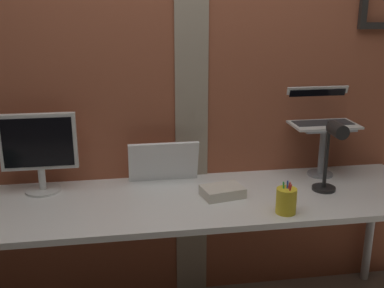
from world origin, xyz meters
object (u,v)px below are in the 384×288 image
whiteboard_panel (164,162)px  pen_cup (286,201)px  monitor (39,147)px  laptop (320,114)px  desk_lamp (332,150)px

whiteboard_panel → pen_cup: (0.52, -0.47, -0.05)m
monitor → laptop: size_ratio=1.14×
pen_cup → monitor: bearing=159.1°
monitor → desk_lamp: monitor is taller
desk_lamp → pen_cup: size_ratio=2.47×
desk_lamp → pen_cup: bearing=-148.7°
desk_lamp → pen_cup: (-0.29, -0.18, -0.18)m
laptop → whiteboard_panel: bearing=-177.9°
monitor → whiteboard_panel: 0.64m
monitor → whiteboard_panel: bearing=3.3°
laptop → pen_cup: bearing=-125.4°
laptop → desk_lamp: (-0.07, -0.33, -0.10)m
monitor → laptop: bearing=2.6°
monitor → desk_lamp: 1.45m
laptop → pen_cup: laptop is taller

